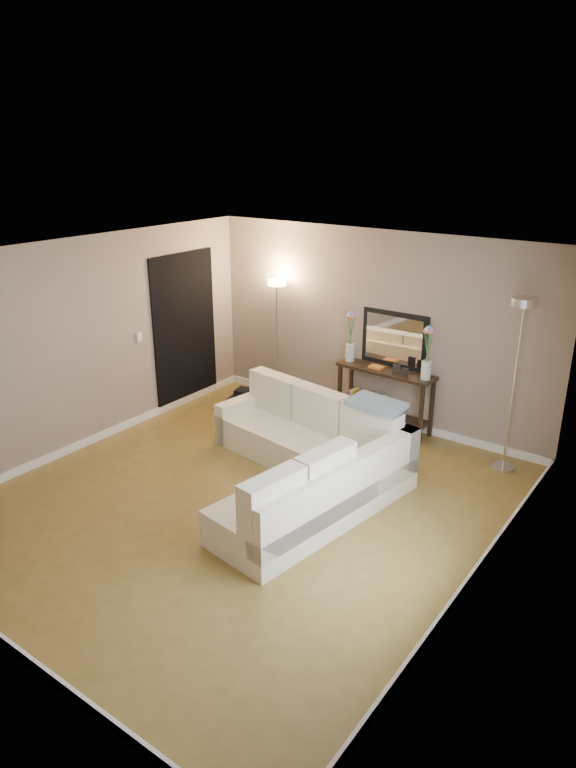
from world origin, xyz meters
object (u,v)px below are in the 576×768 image
Objects in this scene: floor_lamp_lit at (277,316)px; floor_lamp_unlit at (518,351)px; console_table at (379,394)px; sectional_sofa at (309,458)px.

floor_lamp_lit is 0.88× the size of floor_lamp_unlit.
floor_lamp_unlit reaches higher than console_table.
sectional_sofa is at bearing -134.65° from floor_lamp_unlit.
console_table is at bearing 0.22° from floor_lamp_lit.
console_table is at bearing 173.52° from floor_lamp_unlit.
floor_lamp_lit is at bearing 176.77° from floor_lamp_unlit.
floor_lamp_unlit is at bearing 45.35° from sectional_sofa.
floor_lamp_lit is (-1.84, 1.87, 0.95)m from sectional_sofa.
sectional_sofa is 2.00× the size of console_table.
floor_lamp_lit is 3.50m from floor_lamp_unlit.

